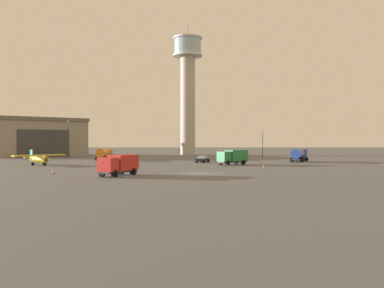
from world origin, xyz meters
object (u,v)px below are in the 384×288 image
at_px(airplane_yellow, 39,158).
at_px(traffic_cone_near_left, 53,171).
at_px(truck_fuel_tanker_blue, 299,154).
at_px(light_post_west, 263,141).
at_px(traffic_cone_near_right, 264,167).
at_px(light_post_east, 68,136).
at_px(control_tower, 188,82).
at_px(truck_box_green, 233,156).
at_px(car_black, 203,159).
at_px(truck_box_red, 119,164).
at_px(truck_fuel_tanker_orange, 104,154).

xyz_separation_m(airplane_yellow, traffic_cone_near_left, (8.79, -18.56, -1.01)).
distance_m(airplane_yellow, truck_fuel_tanker_blue, 52.97).
height_order(light_post_west, traffic_cone_near_right, light_post_west).
bearing_deg(airplane_yellow, light_post_east, 140.56).
bearing_deg(control_tower, traffic_cone_near_left, -105.11).
distance_m(airplane_yellow, truck_box_green, 36.43).
bearing_deg(airplane_yellow, truck_box_green, 46.80).
bearing_deg(traffic_cone_near_right, light_post_west, 79.10).
distance_m(airplane_yellow, traffic_cone_near_left, 20.56).
bearing_deg(truck_box_green, truck_fuel_tanker_blue, 176.75).
bearing_deg(control_tower, airplane_yellow, -117.81).
distance_m(truck_box_green, traffic_cone_near_right, 9.86).
xyz_separation_m(car_black, light_post_west, (17.32, 23.74, 3.83)).
relative_size(traffic_cone_near_left, traffic_cone_near_right, 1.22).
relative_size(car_black, traffic_cone_near_left, 6.57).
xyz_separation_m(truck_fuel_tanker_blue, car_black, (-20.88, -1.95, -0.90)).
xyz_separation_m(control_tower, truck_box_red, (-9.61, -75.95, -21.84)).
bearing_deg(traffic_cone_near_left, truck_box_green, 34.84).
bearing_deg(light_post_east, control_tower, 42.15).
height_order(car_black, light_post_east, light_post_east).
xyz_separation_m(truck_box_green, truck_fuel_tanker_orange, (-27.63, 15.79, -0.00)).
bearing_deg(traffic_cone_near_left, truck_fuel_tanker_blue, 33.99).
bearing_deg(car_black, truck_fuel_tanker_orange, -86.88).
height_order(control_tower, light_post_east, control_tower).
height_order(truck_box_red, traffic_cone_near_right, truck_box_red).
bearing_deg(light_post_west, truck_fuel_tanker_blue, -80.71).
height_order(airplane_yellow, truck_box_green, airplane_yellow).
xyz_separation_m(control_tower, light_post_west, (20.07, -21.30, -18.83)).
height_order(truck_box_green, traffic_cone_near_left, truck_box_green).
bearing_deg(traffic_cone_near_left, traffic_cone_near_right, 18.11).
distance_m(traffic_cone_near_left, traffic_cone_near_right, 33.42).
distance_m(truck_fuel_tanker_blue, traffic_cone_near_right, 21.92).
xyz_separation_m(truck_box_red, truck_box_green, (17.75, 23.02, 0.04)).
relative_size(airplane_yellow, truck_box_red, 1.28).
height_order(light_post_west, traffic_cone_near_left, light_post_west).
xyz_separation_m(truck_box_green, car_black, (-5.40, 7.89, -0.86)).
bearing_deg(airplane_yellow, traffic_cone_near_left, -18.94).
height_order(truck_fuel_tanker_orange, light_post_west, light_post_west).
distance_m(car_black, light_post_west, 29.64).
height_order(control_tower, airplane_yellow, control_tower).
distance_m(control_tower, truck_fuel_tanker_orange, 47.27).
bearing_deg(truck_fuel_tanker_blue, truck_fuel_tanker_orange, 109.61).
bearing_deg(truck_box_red, truck_fuel_tanker_blue, 163.81).
height_order(truck_fuel_tanker_orange, traffic_cone_near_right, truck_fuel_tanker_orange).
height_order(airplane_yellow, car_black, airplane_yellow).
bearing_deg(traffic_cone_near_left, light_post_east, 103.84).
distance_m(truck_fuel_tanker_orange, car_black, 23.61).
distance_m(truck_box_red, light_post_west, 62.26).
relative_size(truck_box_red, light_post_east, 0.64).
distance_m(truck_box_green, light_post_west, 33.94).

